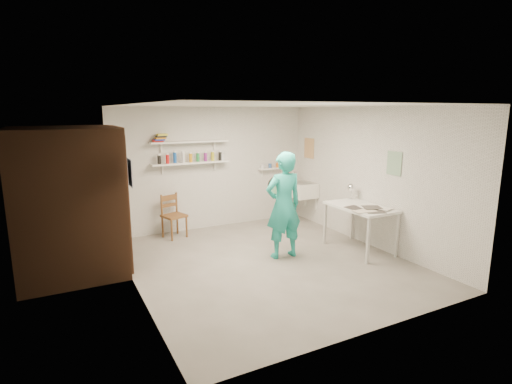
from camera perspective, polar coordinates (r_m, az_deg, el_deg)
name	(u,v)px	position (r m, az deg, el deg)	size (l,w,h in m)	color
floor	(268,263)	(6.33, 1.70, -10.10)	(4.00, 4.50, 0.02)	slate
ceiling	(269,105)	(5.88, 1.84, 12.38)	(4.00, 4.50, 0.02)	silver
wall_back	(213,168)	(8.01, -6.17, 3.41)	(4.00, 0.02, 2.40)	silver
wall_front	(378,224)	(4.22, 16.99, -4.42)	(4.00, 0.02, 2.40)	silver
wall_left	(131,201)	(5.32, -17.48, -1.18)	(0.02, 4.50, 2.40)	silver
wall_right	(370,177)	(7.17, 15.93, 2.09)	(0.02, 4.50, 2.40)	silver
doorway_recess	(120,200)	(6.38, -18.89, -1.05)	(0.02, 0.90, 2.00)	black
corridor_box	(68,201)	(6.31, -25.28, -1.22)	(1.40, 1.50, 2.10)	brown
door_lintel	(116,130)	(6.25, -19.33, 8.40)	(0.06, 1.05, 0.10)	brown
door_jamb_near	(127,207)	(5.90, -17.94, -1.98)	(0.06, 0.10, 2.00)	brown
door_jamb_far	(116,194)	(6.87, -19.37, -0.22)	(0.06, 0.10, 2.00)	brown
shelf_lower	(191,163)	(7.70, -9.31, 4.13)	(1.50, 0.22, 0.03)	white
shelf_upper	(190,142)	(7.66, -9.41, 7.10)	(1.50, 0.22, 0.03)	white
ledge_shelf	(274,168)	(8.52, 2.56, 3.41)	(0.70, 0.14, 0.03)	white
poster_left	(130,173)	(5.31, -17.57, 2.63)	(0.01, 0.28, 0.36)	#334C7F
poster_right_a	(309,148)	(8.50, 7.59, 6.22)	(0.01, 0.34, 0.42)	#995933
poster_right_b	(394,163)	(6.73, 19.14, 3.88)	(0.01, 0.30, 0.38)	#3F724C
belfast_sink	(301,190)	(8.41, 6.50, 0.34)	(0.48, 0.60, 0.30)	white
man	(284,205)	(6.33, 3.97, -1.92)	(0.62, 0.41, 1.71)	#22AE9D
wall_clock	(276,186)	(6.45, 2.94, 0.93)	(0.31, 0.31, 0.04)	beige
wooden_chair	(174,216)	(7.56, -11.61, -3.36)	(0.38, 0.37, 0.82)	brown
work_table	(359,228)	(6.95, 14.55, -5.03)	(0.69, 1.15, 0.77)	silver
desk_lamp	(352,187)	(7.27, 13.49, 0.65)	(0.14, 0.14, 0.14)	white
spray_cans	(191,158)	(7.69, -9.33, 4.87)	(1.31, 0.06, 0.17)	black
book_stack	(160,138)	(7.50, -13.53, 7.49)	(0.26, 0.14, 0.14)	red
ledge_pots	(274,165)	(8.51, 2.57, 3.81)	(0.48, 0.07, 0.09)	silver
papers	(361,205)	(6.85, 14.72, -1.83)	(0.30, 0.22, 0.03)	silver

